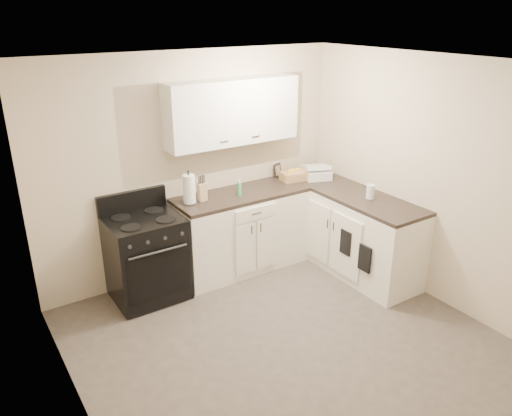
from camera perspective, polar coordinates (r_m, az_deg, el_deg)
floor at (r=4.80m, az=3.65°, el=-15.21°), size 3.60×3.60×0.00m
ceiling at (r=3.85m, az=4.57°, el=16.01°), size 3.60×3.60×0.00m
wall_back at (r=5.61m, az=-7.11°, el=4.74°), size 3.60×0.00×3.60m
wall_right at (r=5.38m, az=19.55°, el=2.87°), size 0.00×3.60×3.60m
wall_left at (r=3.49m, az=-20.51°, el=-7.70°), size 0.00×3.60×3.60m
wall_front at (r=3.11m, az=24.93°, el=-12.27°), size 3.60×0.00×3.60m
base_cabinets_back at (r=5.84m, az=-1.70°, el=-2.80°), size 1.55×0.60×0.90m
base_cabinets_right at (r=5.98m, az=10.45°, el=-2.57°), size 0.60×1.90×0.90m
countertop_back at (r=5.66m, az=-1.75°, el=1.53°), size 1.55×0.60×0.04m
countertop_right at (r=5.80m, az=10.76°, el=1.66°), size 0.60×1.90×0.04m
upper_cabinets at (r=5.53m, az=-2.69°, el=10.95°), size 1.55×0.30×0.70m
stove at (r=5.36m, az=-12.38°, el=-5.62°), size 0.74×0.63×0.90m
knife_block at (r=5.43m, az=-6.19°, el=1.85°), size 0.09×0.08×0.20m
paper_towel at (r=5.35m, az=-7.65°, el=2.14°), size 0.15×0.15×0.32m
soap_bottle at (r=5.55m, az=-1.94°, el=2.17°), size 0.06×0.06×0.16m
picture_frame at (r=6.20m, az=2.47°, el=4.34°), size 0.14×0.09×0.17m
wicker_basket at (r=6.09m, az=4.34°, el=3.67°), size 0.34×0.25×0.10m
countertop_grill at (r=6.18m, az=6.97°, el=3.88°), size 0.38×0.37×0.11m
glass_jar at (r=5.61m, az=12.95°, el=1.84°), size 0.12×0.12×0.16m
oven_mitt_near at (r=5.39m, az=12.31°, el=-5.66°), size 0.02×0.17×0.29m
oven_mitt_far at (r=5.55m, az=10.23°, el=-3.91°), size 0.02×0.16×0.28m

